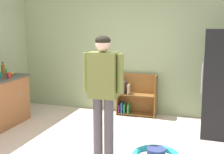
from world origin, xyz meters
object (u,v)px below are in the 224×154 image
(standing_person, at_px, (103,86))
(red_cup, at_px, (9,75))
(bookshelf, at_px, (135,97))
(green_cup, at_px, (5,71))
(amber_bottle, at_px, (3,70))
(teal_cup, at_px, (0,75))
(banana_bunch, at_px, (12,73))

(standing_person, height_order, red_cup, standing_person)
(standing_person, bearing_deg, bookshelf, 91.66)
(green_cup, bearing_deg, amber_bottle, -65.82)
(green_cup, distance_m, teal_cup, 0.42)
(amber_bottle, bearing_deg, red_cup, -40.12)
(banana_bunch, distance_m, amber_bottle, 0.18)
(bookshelf, bearing_deg, standing_person, -88.34)
(standing_person, relative_size, red_cup, 17.95)
(green_cup, bearing_deg, red_cup, -45.74)
(banana_bunch, bearing_deg, green_cup, 161.40)
(standing_person, height_order, amber_bottle, standing_person)
(teal_cup, bearing_deg, bookshelf, 31.69)
(amber_bottle, distance_m, green_cup, 0.13)
(banana_bunch, height_order, green_cup, green_cup)
(standing_person, bearing_deg, teal_cup, 161.10)
(amber_bottle, distance_m, teal_cup, 0.30)
(amber_bottle, xyz_separation_m, teal_cup, (0.12, -0.27, -0.05))
(standing_person, xyz_separation_m, amber_bottle, (-2.40, 1.05, -0.03))
(bookshelf, height_order, teal_cup, teal_cup)
(amber_bottle, xyz_separation_m, red_cup, (0.33, -0.28, -0.05))
(standing_person, height_order, banana_bunch, standing_person)
(bookshelf, bearing_deg, amber_bottle, -154.80)
(amber_bottle, bearing_deg, standing_person, -23.56)
(teal_cup, distance_m, red_cup, 0.21)
(green_cup, xyz_separation_m, red_cup, (0.38, -0.39, 0.00))
(bookshelf, relative_size, teal_cup, 8.95)
(bookshelf, xyz_separation_m, green_cup, (-2.39, -0.99, 0.57))
(standing_person, relative_size, amber_bottle, 6.93)
(banana_bunch, relative_size, amber_bottle, 0.64)
(green_cup, relative_size, red_cup, 1.00)
(standing_person, distance_m, banana_bunch, 2.49)
(bookshelf, relative_size, standing_person, 0.50)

